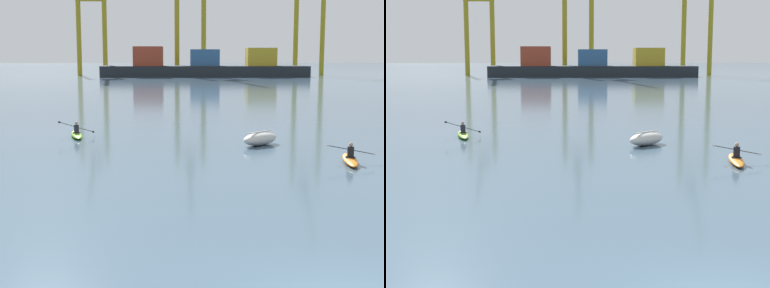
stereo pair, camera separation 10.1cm
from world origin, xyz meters
TOP-DOWN VIEW (x-y plane):
  - container_barge at (1.40, 126.49)m, footprint 48.32×10.09m
  - gantry_crane_west at (-26.88, 138.13)m, footprint 7.80×15.97m
  - gantry_crane_west_mid at (-1.80, 133.76)m, footprint 7.82×15.82m
  - capsized_dinghy at (0.96, 21.00)m, footprint 2.62×2.62m
  - kayak_orange at (4.43, 15.67)m, footprint 2.24×3.45m
  - kayak_lime at (-9.77, 24.35)m, footprint 2.14×3.44m

SIDE VIEW (x-z plane):
  - kayak_orange at x=4.43m, z-range -0.30..0.65m
  - kayak_lime at x=-9.77m, z-range -0.34..0.68m
  - capsized_dinghy at x=0.96m, z-range -0.03..0.73m
  - container_barge at x=1.40m, z-range -1.16..5.92m
  - gantry_crane_west at x=-26.88m, z-range -0.23..31.24m
  - gantry_crane_west_mid at x=-1.80m, z-range -0.82..32.42m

